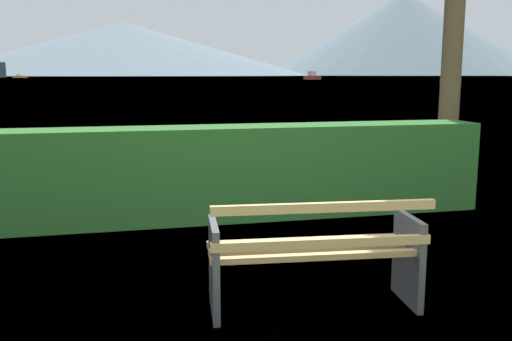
{
  "coord_description": "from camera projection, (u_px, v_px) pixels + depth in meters",
  "views": [
    {
      "loc": [
        -1.32,
        -3.79,
        1.72
      ],
      "look_at": [
        0.0,
        1.87,
        0.72
      ],
      "focal_mm": 39.44,
      "sensor_mm": 36.0,
      "label": 1
    }
  ],
  "objects": [
    {
      "name": "distant_hills",
      "position": [
        148.0,
        36.0,
        548.7
      ],
      "size": [
        850.92,
        361.98,
        88.65
      ],
      "color": "gray",
      "rests_on": "ground_plane"
    },
    {
      "name": "ground_plane",
      "position": [
        312.0,
        306.0,
        4.23
      ],
      "size": [
        1400.0,
        1400.0,
        0.0
      ],
      "primitive_type": "plane",
      "color": "olive"
    },
    {
      "name": "hedge_row",
      "position": [
        240.0,
        172.0,
        6.76
      ],
      "size": [
        6.04,
        0.65,
        1.11
      ],
      "primitive_type": "cube",
      "color": "#2D6B28",
      "rests_on": "ground_plane"
    },
    {
      "name": "park_bench",
      "position": [
        315.0,
        254.0,
        4.1
      ],
      "size": [
        1.59,
        0.71,
        0.87
      ],
      "color": "tan",
      "rests_on": "ground_plane"
    },
    {
      "name": "sailboat_mid",
      "position": [
        20.0,
        77.0,
        236.15
      ],
      "size": [
        7.1,
        7.76,
        1.45
      ],
      "color": "gold",
      "rests_on": "water_surface"
    },
    {
      "name": "water_surface",
      "position": [
        126.0,
        77.0,
        300.7
      ],
      "size": [
        620.0,
        620.0,
        0.0
      ],
      "primitive_type": "plane",
      "color": "#6B8EA3",
      "rests_on": "ground_plane"
    },
    {
      "name": "tender_far",
      "position": [
        312.0,
        77.0,
        166.57
      ],
      "size": [
        3.01,
        7.86,
        2.41
      ],
      "color": "#B2332D",
      "rests_on": "water_surface"
    }
  ]
}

